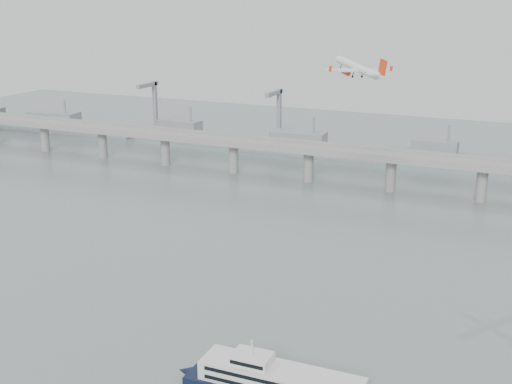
% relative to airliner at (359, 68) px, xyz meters
% --- Properties ---
extents(ground, '(900.00, 900.00, 0.00)m').
position_rel_airliner_xyz_m(ground, '(-31.05, -82.87, -82.09)').
color(ground, slate).
rests_on(ground, ground).
extents(bridge, '(800.00, 22.00, 23.90)m').
position_rel_airliner_xyz_m(bridge, '(-32.20, 117.13, -64.44)').
color(bridge, gray).
rests_on(bridge, ground).
extents(distant_fleet, '(453.00, 60.90, 40.00)m').
position_rel_airliner_xyz_m(distant_fleet, '(-186.40, 182.21, -75.87)').
color(distant_fleet, gray).
rests_on(distant_fleet, ground).
extents(airliner, '(28.47, 26.67, 8.71)m').
position_rel_airliner_xyz_m(airliner, '(0.00, 0.00, 0.00)').
color(airliner, white).
rests_on(airliner, ground).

